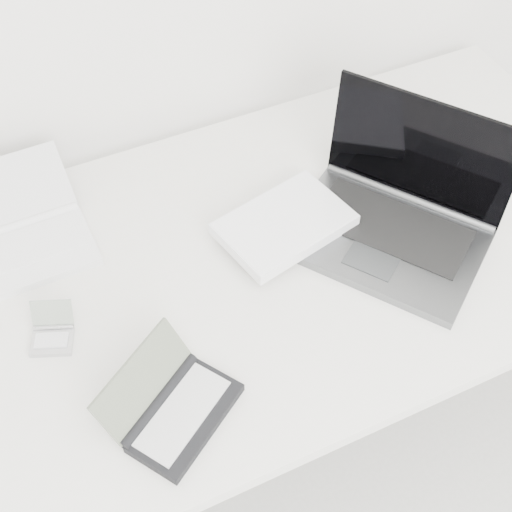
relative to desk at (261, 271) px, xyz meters
name	(u,v)px	position (x,y,z in m)	size (l,w,h in m)	color
desk	(261,271)	(0.00, 0.00, 0.00)	(1.60, 0.80, 0.73)	white
laptop_large	(365,218)	(0.21, -0.03, 0.09)	(0.54, 0.46, 0.25)	#5D5F62
netbook_open_white	(27,234)	(-0.40, 0.23, 0.07)	(0.23, 0.29, 0.09)	white
pda_silver	(52,334)	(-0.41, -0.01, 0.06)	(0.10, 0.11, 0.06)	#B6B7BB
palmtop_charcoal	(174,408)	(-0.27, -0.24, 0.07)	(0.25, 0.24, 0.10)	black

